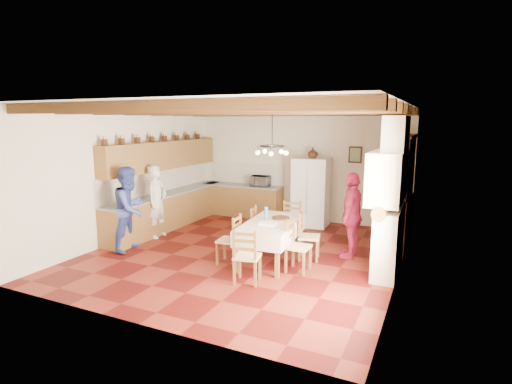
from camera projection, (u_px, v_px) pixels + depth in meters
floor at (246, 253)px, 8.32m from camera, size 6.00×6.50×0.02m
ceiling at (245, 105)px, 7.78m from camera, size 6.00×6.50×0.02m
wall_back at (298, 165)px, 10.96m from camera, size 6.00×0.02×3.00m
wall_front at (133, 217)px, 5.14m from camera, size 6.00×0.02×3.00m
wall_left at (130, 174)px, 9.30m from camera, size 0.02×6.50×3.00m
wall_right at (403, 193)px, 6.80m from camera, size 0.02×6.50×3.00m
ceiling_beams at (245, 111)px, 7.80m from camera, size 6.00×6.30×0.16m
lower_cabinets_left at (170, 210)px, 10.29m from camera, size 0.60×4.30×0.86m
lower_cabinets_back at (243, 201)px, 11.51m from camera, size 2.30×0.60×0.86m
countertop_left at (169, 193)px, 10.21m from camera, size 0.62×4.30×0.04m
countertop_back at (243, 185)px, 11.43m from camera, size 2.34×0.62×0.04m
backsplash_left at (160, 180)px, 10.28m from camera, size 0.03×4.30×0.60m
backsplash_back at (247, 173)px, 11.63m from camera, size 2.30×0.03×0.60m
upper_cabinets at (164, 155)px, 10.09m from camera, size 0.35×4.20×0.70m
fireplace at (387, 196)px, 7.12m from camera, size 0.56×1.60×2.80m
wall_picture at (355, 155)px, 10.22m from camera, size 0.34×0.03×0.42m
refrigerator at (311, 192)px, 10.37m from camera, size 0.91×0.76×1.77m
hutch at (398, 191)px, 8.70m from camera, size 0.61×1.36×2.43m
dining_table at (272, 226)px, 7.74m from camera, size 1.06×1.87×0.79m
chandelier at (272, 146)px, 7.47m from camera, size 0.47×0.47×0.03m
chair_left_near at (229, 239)px, 7.64m from camera, size 0.44×0.46×0.96m
chair_left_far at (246, 228)px, 8.39m from camera, size 0.47×0.49×0.96m
chair_right_near at (298, 246)px, 7.23m from camera, size 0.41×0.43×0.96m
chair_right_far at (309, 236)px, 7.86m from camera, size 0.48×0.49×0.96m
chair_end_near at (247, 255)px, 6.73m from camera, size 0.49×0.47×0.96m
chair_end_far at (291, 223)px, 8.82m from camera, size 0.49×0.47×0.96m
person_man at (157, 201)px, 9.34m from camera, size 0.46×0.66×1.71m
person_woman_blue at (130, 209)px, 8.39m from camera, size 0.81×0.97×1.79m
person_woman_red at (352, 215)px, 7.92m from camera, size 0.49×1.04×1.73m
microwave at (261, 181)px, 11.17m from camera, size 0.54×0.38×0.29m
fridge_vase at (313, 153)px, 10.18m from camera, size 0.32×0.32×0.27m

